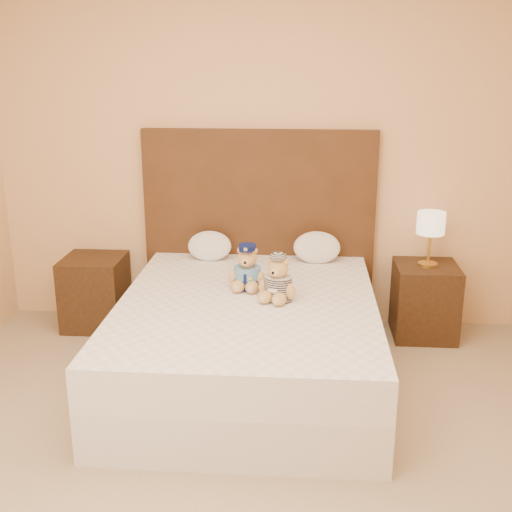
% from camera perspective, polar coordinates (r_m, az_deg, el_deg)
% --- Properties ---
extents(ground, '(4.00, 4.50, 0.00)m').
position_cam_1_polar(ground, '(3.24, -2.73, -20.89)').
color(ground, tan).
rests_on(ground, ground).
extents(room_walls, '(4.04, 4.52, 2.72)m').
position_cam_1_polar(room_walls, '(3.01, -2.15, 13.58)').
color(room_walls, '#E5B57D').
rests_on(room_walls, ground).
extents(bed, '(1.60, 2.00, 0.55)m').
position_cam_1_polar(bed, '(4.12, -0.75, -7.52)').
color(bed, white).
rests_on(bed, ground).
extents(headboard, '(1.75, 0.08, 1.50)m').
position_cam_1_polar(headboard, '(4.91, 0.26, 2.47)').
color(headboard, '#4A2B16').
rests_on(headboard, ground).
extents(nightstand_left, '(0.45, 0.45, 0.55)m').
position_cam_1_polar(nightstand_left, '(5.10, -14.10, -3.11)').
color(nightstand_left, '#3B2313').
rests_on(nightstand_left, ground).
extents(nightstand_right, '(0.45, 0.45, 0.55)m').
position_cam_1_polar(nightstand_right, '(4.93, 14.76, -3.86)').
color(nightstand_right, '#3B2313').
rests_on(nightstand_right, ground).
extents(lamp, '(0.20, 0.20, 0.40)m').
position_cam_1_polar(lamp, '(4.76, 15.28, 2.60)').
color(lamp, gold).
rests_on(lamp, nightstand_right).
extents(teddy_police, '(0.28, 0.27, 0.30)m').
position_cam_1_polar(teddy_police, '(4.17, -0.78, -0.98)').
color(teddy_police, tan).
rests_on(teddy_police, bed).
extents(teddy_prisoner, '(0.33, 0.32, 0.29)m').
position_cam_1_polar(teddy_prisoner, '(3.97, 1.97, -1.99)').
color(teddy_prisoner, tan).
rests_on(teddy_prisoner, bed).
extents(pillow_left, '(0.33, 0.21, 0.23)m').
position_cam_1_polar(pillow_left, '(4.80, -4.15, 1.02)').
color(pillow_left, white).
rests_on(pillow_left, bed).
extents(pillow_right, '(0.35, 0.22, 0.24)m').
position_cam_1_polar(pillow_right, '(4.75, 5.44, 0.89)').
color(pillow_right, white).
rests_on(pillow_right, bed).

